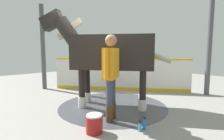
{
  "coord_description": "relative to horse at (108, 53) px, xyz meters",
  "views": [
    {
      "loc": [
        -3.54,
        3.04,
        1.47
      ],
      "look_at": [
        -0.52,
        0.36,
        1.01
      ],
      "focal_mm": 28.01,
      "sensor_mm": 36.0,
      "label": 1
    }
  ],
  "objects": [
    {
      "name": "bottle_shampoo",
      "position": [
        -1.52,
        0.53,
        -1.3
      ],
      "size": [
        0.06,
        0.06,
        0.19
      ],
      "color": "#3399CC",
      "rests_on": "ground"
    },
    {
      "name": "horse",
      "position": [
        0.0,
        0.0,
        0.0
      ],
      "size": [
        2.76,
        2.32,
        2.52
      ],
      "rotation": [
        0.0,
        0.0,
        0.69
      ],
      "color": "black",
      "rests_on": "ground"
    },
    {
      "name": "roof_post_far",
      "position": [
        -1.29,
        -3.2,
        0.18
      ],
      "size": [
        0.16,
        0.16,
        3.14
      ],
      "primitive_type": "cylinder",
      "color": "#4C4C51",
      "rests_on": "ground"
    },
    {
      "name": "barrier_wall",
      "position": [
        1.06,
        -1.49,
        -0.84
      ],
      "size": [
        3.85,
        3.19,
        1.18
      ],
      "color": "silver",
      "rests_on": "ground"
    },
    {
      "name": "wash_bucket",
      "position": [
        -1.01,
        1.18,
        -1.23
      ],
      "size": [
        0.3,
        0.3,
        0.33
      ],
      "color": "maroon",
      "rests_on": "ground"
    },
    {
      "name": "ground_plane",
      "position": [
        0.09,
        -0.11,
        -1.4
      ],
      "size": [
        16.0,
        16.0,
        0.02
      ],
      "primitive_type": "cube",
      "color": "gray"
    },
    {
      "name": "wet_patch",
      "position": [
        -0.1,
        -0.08,
        -1.39
      ],
      "size": [
        2.83,
        2.83,
        0.0
      ],
      "primitive_type": "cylinder",
      "color": "#42444C",
      "rests_on": "ground"
    },
    {
      "name": "handler",
      "position": [
        -0.77,
        0.57,
        -0.35
      ],
      "size": [
        0.46,
        0.61,
        1.78
      ],
      "rotation": [
        0.0,
        0.0,
        3.7
      ],
      "color": "#47331E",
      "rests_on": "ground"
    },
    {
      "name": "roof_post_near",
      "position": [
        3.19,
        0.48,
        0.18
      ],
      "size": [
        0.16,
        0.16,
        3.14
      ],
      "primitive_type": "cylinder",
      "color": "#4C4C51",
      "rests_on": "ground"
    },
    {
      "name": "bottle_spray",
      "position": [
        -1.53,
        0.41,
        -1.28
      ],
      "size": [
        0.06,
        0.06,
        0.24
      ],
      "color": "blue",
      "rests_on": "ground"
    }
  ]
}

